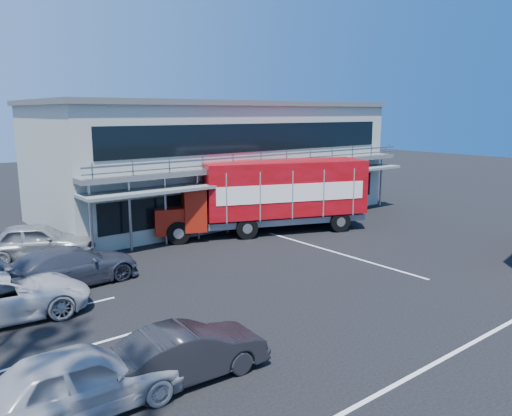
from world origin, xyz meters
TOP-DOWN VIEW (x-y plane):
  - ground at (0.00, 0.00)m, footprint 120.00×120.00m
  - building at (3.00, 14.94)m, footprint 22.40×12.00m
  - red_truck at (2.24, 8.33)m, footprint 12.02×6.76m
  - parked_car_a at (-12.12, -2.31)m, footprint 4.66×2.02m
  - parked_car_b at (-9.50, -2.50)m, footprint 4.25×1.73m
  - parked_car_c at (-12.30, 4.40)m, footprint 5.62×3.03m
  - parked_car_d at (-9.50, 6.31)m, footprint 5.43×2.55m
  - parked_car_e at (-9.50, 10.80)m, footprint 5.35×3.83m

SIDE VIEW (x-z plane):
  - ground at x=0.00m, z-range 0.00..0.00m
  - parked_car_b at x=-9.50m, z-range 0.00..1.37m
  - parked_car_c at x=-12.30m, z-range 0.00..1.50m
  - parked_car_d at x=-9.50m, z-range 0.00..1.53m
  - parked_car_a at x=-12.12m, z-range 0.00..1.56m
  - parked_car_e at x=-9.50m, z-range 0.00..1.69m
  - red_truck at x=2.24m, z-range 0.20..4.18m
  - building at x=3.00m, z-range 0.01..7.31m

